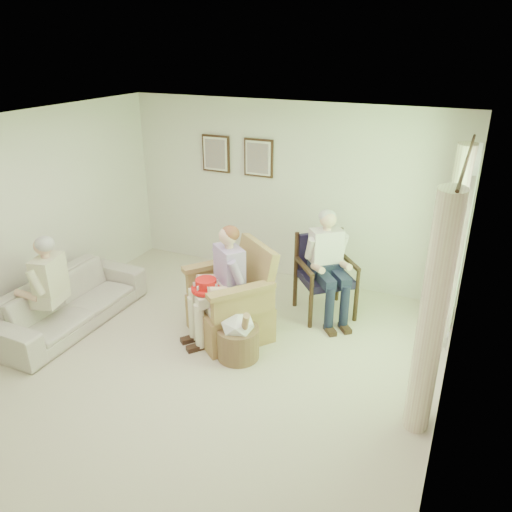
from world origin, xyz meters
The scene contains 18 objects.
floor centered at (0.00, 0.00, 0.00)m, with size 5.50×5.50×0.00m, color beige.
back_wall centered at (0.00, 2.75, 1.30)m, with size 5.00×0.04×2.60m, color silver.
left_wall centered at (-2.50, 0.00, 1.30)m, with size 0.04×5.50×2.60m, color silver.
right_wall centered at (2.50, 0.00, 1.30)m, with size 0.04×5.50×2.60m, color silver.
ceiling centered at (0.00, 0.00, 2.60)m, with size 5.00×5.50×0.02m, color white.
window centered at (2.46, 1.20, 1.58)m, with size 0.13×2.50×1.63m.
curtain_left centered at (2.33, 0.22, 1.15)m, with size 0.34×0.34×2.30m, color beige.
curtain_right centered at (2.33, 2.18, 1.15)m, with size 0.34×0.34×2.30m, color beige.
framed_print_left centered at (-1.15, 2.71, 1.78)m, with size 0.45×0.05×0.55m.
framed_print_right centered at (-0.45, 2.71, 1.78)m, with size 0.45×0.05×0.55m.
wicker_armchair centered at (0.01, 0.90, 0.36)m, with size 0.89×0.89×1.14m.
wood_armchair centered at (0.91, 1.94, 0.57)m, with size 0.68×0.63×1.04m.
sofa centered at (-1.95, 0.25, 0.30)m, with size 0.82×2.08×0.61m, color beige.
person_wicker centered at (0.01, 0.75, 0.83)m, with size 0.40×0.62×1.40m.
person_dark centered at (0.91, 1.76, 0.83)m, with size 0.40×0.62×1.40m.
person_sofa centered at (-1.95, -0.08, 0.72)m, with size 0.42×0.62×1.27m.
red_hat centered at (-0.15, 0.61, 0.75)m, with size 0.35×0.35×0.14m.
hatbox centered at (0.32, 0.47, 0.28)m, with size 0.59×0.59×0.71m.
Camera 1 is at (2.50, -3.81, 3.36)m, focal length 35.00 mm.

